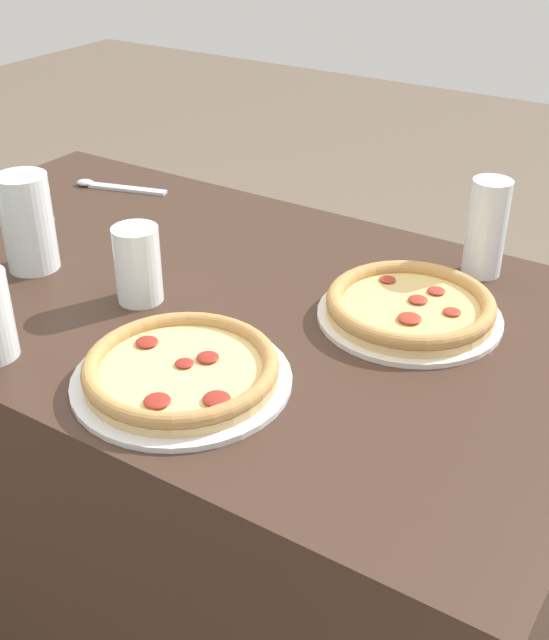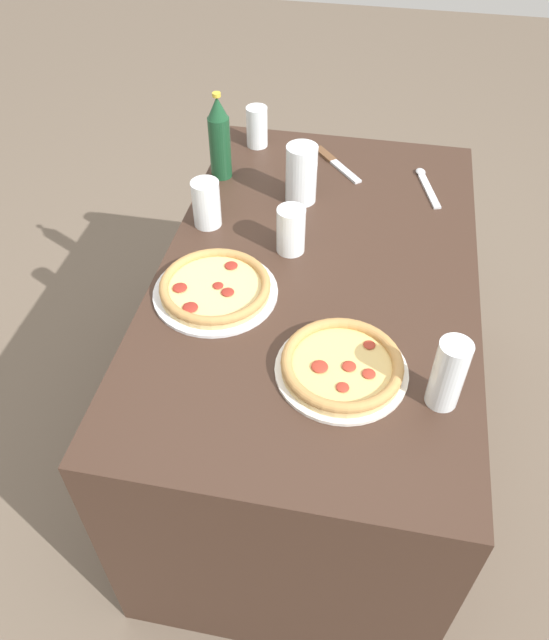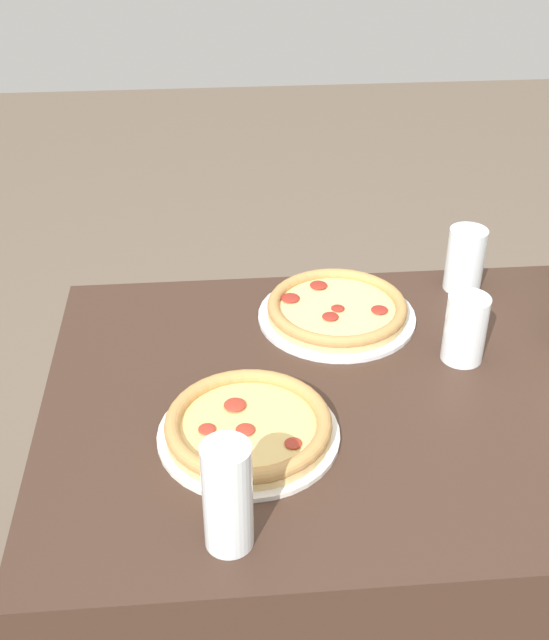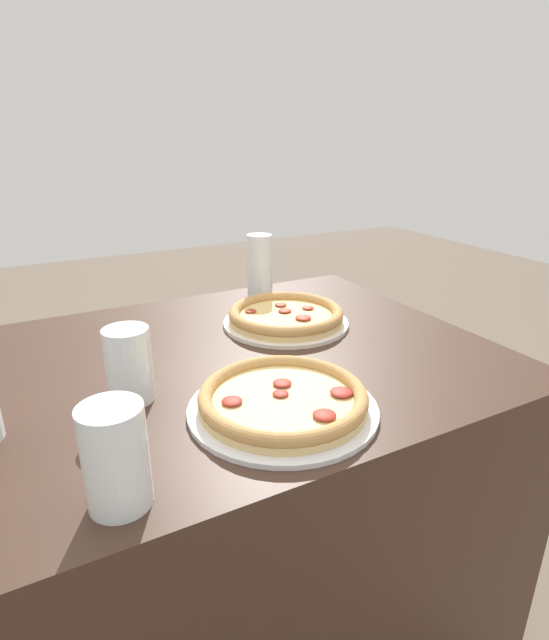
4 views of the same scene
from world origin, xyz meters
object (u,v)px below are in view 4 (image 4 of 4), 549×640
(pizza_margherita, at_px, (283,400))
(glass_orange_juice, at_px, (129,368))
(pizza_pepperoni, at_px, (286,316))
(glass_cola, at_px, (260,270))
(glass_iced_tea, at_px, (116,460))

(pizza_margherita, distance_m, glass_orange_juice, 0.24)
(pizza_margherita, distance_m, pizza_pepperoni, 0.36)
(pizza_pepperoni, relative_size, glass_cola, 1.71)
(glass_orange_juice, bearing_deg, glass_iced_tea, -106.06)
(glass_cola, bearing_deg, pizza_pepperoni, -100.27)
(pizza_pepperoni, distance_m, glass_iced_tea, 0.59)
(glass_cola, bearing_deg, glass_iced_tea, -128.37)
(glass_iced_tea, bearing_deg, glass_orange_juice, 73.94)
(glass_orange_juice, bearing_deg, glass_cola, 42.13)
(glass_iced_tea, distance_m, glass_cola, 0.76)
(pizza_pepperoni, bearing_deg, glass_iced_tea, -137.61)
(glass_orange_juice, distance_m, glass_cola, 0.55)
(pizza_margherita, height_order, glass_iced_tea, glass_iced_tea)
(glass_iced_tea, height_order, glass_cola, glass_cola)
(pizza_margherita, xyz_separation_m, glass_orange_juice, (-0.19, 0.14, 0.04))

